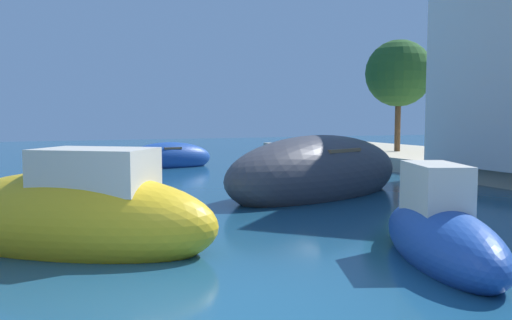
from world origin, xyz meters
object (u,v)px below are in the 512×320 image
moored_boat_3 (77,217)px  quayside_tree (399,74)px  moored_boat_4 (441,235)px  moored_boat_0 (169,158)px  moored_boat_2 (318,174)px

moored_boat_3 → quayside_tree: quayside_tree is taller
moored_boat_4 → moored_boat_3: bearing=-98.7°
moored_boat_0 → moored_boat_3: bearing=65.7°
quayside_tree → moored_boat_3: bearing=-143.6°
moored_boat_4 → quayside_tree: quayside_tree is taller
moored_boat_3 → moored_boat_4: (4.51, -2.58, -0.12)m
moored_boat_0 → quayside_tree: (9.21, -2.08, 3.38)m
moored_boat_2 → quayside_tree: quayside_tree is taller
moored_boat_2 → moored_boat_3: bearing=8.5°
moored_boat_0 → moored_boat_4: size_ratio=0.99×
moored_boat_2 → moored_boat_4: size_ratio=1.79×
quayside_tree → moored_boat_0: bearing=167.3°
moored_boat_3 → quayside_tree: (13.48, 9.92, 3.24)m
moored_boat_0 → quayside_tree: quayside_tree is taller
moored_boat_0 → quayside_tree: bearing=162.5°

